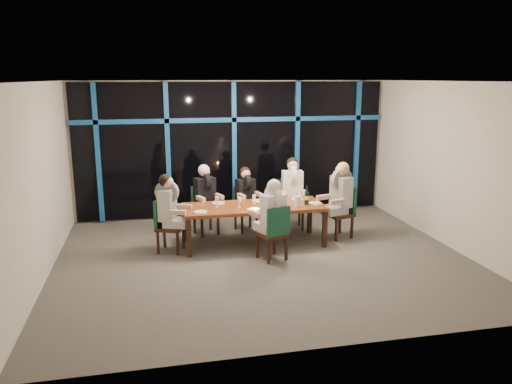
{
  "coord_description": "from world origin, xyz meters",
  "views": [
    {
      "loc": [
        -1.85,
        -7.94,
        3.06
      ],
      "look_at": [
        0.0,
        0.6,
        1.05
      ],
      "focal_mm": 35.0,
      "sensor_mm": 36.0,
      "label": 1
    }
  ],
  "objects_px": {
    "diner_far_left": "(205,189)",
    "diner_end_right": "(340,189)",
    "chair_far_left": "(204,207)",
    "chair_far_right": "(292,201)",
    "diner_far_right": "(293,183)",
    "diner_end_left": "(169,202)",
    "wine_bottle": "(307,197)",
    "chair_end_left": "(166,222)",
    "chair_near_mid": "(275,230)",
    "chair_end_right": "(343,209)",
    "water_pitcher": "(298,201)",
    "diner_far_mid": "(246,190)",
    "dining_table": "(254,209)",
    "chair_far_mid": "(244,206)",
    "diner_near_mid": "(272,207)"
  },
  "relations": [
    {
      "from": "diner_far_left",
      "to": "diner_end_right",
      "type": "height_order",
      "value": "diner_end_right"
    },
    {
      "from": "chair_far_left",
      "to": "chair_far_right",
      "type": "bearing_deg",
      "value": -17.87
    },
    {
      "from": "diner_far_right",
      "to": "diner_end_left",
      "type": "height_order",
      "value": "diner_far_right"
    },
    {
      "from": "diner_far_left",
      "to": "wine_bottle",
      "type": "xyz_separation_m",
      "value": [
        1.77,
        -0.96,
        -0.02
      ]
    },
    {
      "from": "chair_far_right",
      "to": "diner_end_right",
      "type": "bearing_deg",
      "value": -44.51
    },
    {
      "from": "chair_end_left",
      "to": "chair_near_mid",
      "type": "relative_size",
      "value": 1.0
    },
    {
      "from": "chair_far_left",
      "to": "chair_end_right",
      "type": "xyz_separation_m",
      "value": [
        2.61,
        -0.83,
        0.03
      ]
    },
    {
      "from": "diner_far_left",
      "to": "diner_far_right",
      "type": "xyz_separation_m",
      "value": [
        1.79,
        0.01,
        0.05
      ]
    },
    {
      "from": "wine_bottle",
      "to": "chair_far_right",
      "type": "bearing_deg",
      "value": 88.88
    },
    {
      "from": "diner_far_left",
      "to": "diner_far_right",
      "type": "relative_size",
      "value": 0.95
    },
    {
      "from": "wine_bottle",
      "to": "water_pitcher",
      "type": "distance_m",
      "value": 0.24
    },
    {
      "from": "chair_near_mid",
      "to": "diner_far_mid",
      "type": "height_order",
      "value": "diner_far_mid"
    },
    {
      "from": "diner_far_right",
      "to": "wine_bottle",
      "type": "bearing_deg",
      "value": -83.89
    },
    {
      "from": "dining_table",
      "to": "chair_far_left",
      "type": "distance_m",
      "value": 1.23
    },
    {
      "from": "chair_far_mid",
      "to": "diner_end_left",
      "type": "bearing_deg",
      "value": -160.19
    },
    {
      "from": "diner_far_right",
      "to": "wine_bottle",
      "type": "height_order",
      "value": "diner_far_right"
    },
    {
      "from": "diner_far_left",
      "to": "chair_far_left",
      "type": "bearing_deg",
      "value": 90.0
    },
    {
      "from": "diner_near_mid",
      "to": "water_pitcher",
      "type": "relative_size",
      "value": 4.84
    },
    {
      "from": "diner_far_mid",
      "to": "chair_far_left",
      "type": "bearing_deg",
      "value": 164.11
    },
    {
      "from": "diner_far_right",
      "to": "water_pitcher",
      "type": "xyz_separation_m",
      "value": [
        -0.22,
        -1.08,
        -0.11
      ]
    },
    {
      "from": "chair_far_mid",
      "to": "chair_end_right",
      "type": "height_order",
      "value": "chair_end_right"
    },
    {
      "from": "chair_near_mid",
      "to": "water_pitcher",
      "type": "distance_m",
      "value": 0.95
    },
    {
      "from": "diner_far_mid",
      "to": "diner_near_mid",
      "type": "height_order",
      "value": "diner_near_mid"
    },
    {
      "from": "diner_far_mid",
      "to": "diner_far_right",
      "type": "relative_size",
      "value": 0.89
    },
    {
      "from": "diner_far_left",
      "to": "wine_bottle",
      "type": "distance_m",
      "value": 2.02
    },
    {
      "from": "dining_table",
      "to": "diner_end_right",
      "type": "xyz_separation_m",
      "value": [
        1.7,
        0.04,
        0.29
      ]
    },
    {
      "from": "chair_far_mid",
      "to": "chair_far_right",
      "type": "xyz_separation_m",
      "value": [
        0.99,
        -0.02,
        0.06
      ]
    },
    {
      "from": "diner_far_left",
      "to": "diner_end_right",
      "type": "relative_size",
      "value": 0.94
    },
    {
      "from": "chair_end_left",
      "to": "chair_end_right",
      "type": "xyz_separation_m",
      "value": [
        3.4,
        0.12,
        0.03
      ]
    },
    {
      "from": "chair_far_right",
      "to": "chair_near_mid",
      "type": "xyz_separation_m",
      "value": [
        -0.83,
        -1.84,
        -0.02
      ]
    },
    {
      "from": "dining_table",
      "to": "diner_end_left",
      "type": "bearing_deg",
      "value": -177.07
    },
    {
      "from": "chair_end_left",
      "to": "diner_far_mid",
      "type": "bearing_deg",
      "value": -40.69
    },
    {
      "from": "chair_far_left",
      "to": "chair_far_right",
      "type": "height_order",
      "value": "chair_far_right"
    },
    {
      "from": "wine_bottle",
      "to": "chair_end_left",
      "type": "bearing_deg",
      "value": 177.98
    },
    {
      "from": "chair_near_mid",
      "to": "diner_far_left",
      "type": "xyz_separation_m",
      "value": [
        -0.96,
        1.74,
        0.37
      ]
    },
    {
      "from": "chair_far_right",
      "to": "chair_end_right",
      "type": "distance_m",
      "value": 1.16
    },
    {
      "from": "chair_far_mid",
      "to": "water_pitcher",
      "type": "height_order",
      "value": "water_pitcher"
    },
    {
      "from": "chair_end_right",
      "to": "diner_far_mid",
      "type": "distance_m",
      "value": 1.95
    },
    {
      "from": "chair_near_mid",
      "to": "chair_far_left",
      "type": "bearing_deg",
      "value": -81.85
    },
    {
      "from": "chair_far_mid",
      "to": "diner_near_mid",
      "type": "bearing_deg",
      "value": -99.08
    },
    {
      "from": "diner_far_left",
      "to": "water_pitcher",
      "type": "distance_m",
      "value": 1.9
    },
    {
      "from": "chair_far_right",
      "to": "diner_far_mid",
      "type": "height_order",
      "value": "diner_far_mid"
    },
    {
      "from": "diner_far_left",
      "to": "wine_bottle",
      "type": "height_order",
      "value": "diner_far_left"
    },
    {
      "from": "chair_far_mid",
      "to": "wine_bottle",
      "type": "relative_size",
      "value": 2.51
    },
    {
      "from": "dining_table",
      "to": "diner_far_right",
      "type": "relative_size",
      "value": 2.65
    },
    {
      "from": "chair_end_left",
      "to": "diner_far_mid",
      "type": "distance_m",
      "value": 1.9
    },
    {
      "from": "water_pitcher",
      "to": "dining_table",
      "type": "bearing_deg",
      "value": -177.86
    },
    {
      "from": "wine_bottle",
      "to": "diner_far_right",
      "type": "bearing_deg",
      "value": 89.37
    },
    {
      "from": "dining_table",
      "to": "chair_end_right",
      "type": "xyz_separation_m",
      "value": [
        1.78,
        0.07,
        -0.11
      ]
    },
    {
      "from": "chair_end_left",
      "to": "diner_far_right",
      "type": "height_order",
      "value": "diner_far_right"
    }
  ]
}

